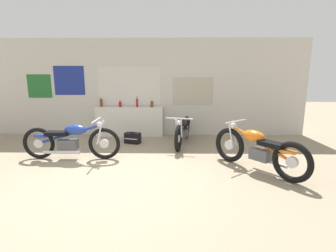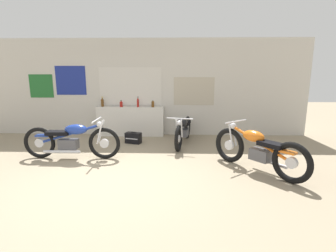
{
  "view_description": "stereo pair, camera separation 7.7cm",
  "coord_description": "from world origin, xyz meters",
  "px_view_note": "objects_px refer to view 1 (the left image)",
  "views": [
    {
      "loc": [
        1.12,
        -4.23,
        1.9
      ],
      "look_at": [
        1.01,
        1.41,
        0.7
      ],
      "focal_mm": 28.0,
      "sensor_mm": 36.0,
      "label": 1
    },
    {
      "loc": [
        1.2,
        -4.23,
        1.9
      ],
      "look_at": [
        1.01,
        1.41,
        0.7
      ],
      "focal_mm": 28.0,
      "sensor_mm": 36.0,
      "label": 2
    }
  ],
  "objects_px": {
    "bottle_right_center": "(152,104)",
    "motorcycle_black": "(183,129)",
    "motorcycle_blue": "(71,140)",
    "hard_case_black": "(133,138)",
    "motorcycle_orange": "(258,149)",
    "bottle_leftmost": "(101,102)",
    "bottle_left_center": "(120,104)",
    "bottle_center": "(137,102)"
  },
  "relations": [
    {
      "from": "motorcycle_orange",
      "to": "hard_case_black",
      "type": "relative_size",
      "value": 3.71
    },
    {
      "from": "bottle_center",
      "to": "motorcycle_black",
      "type": "height_order",
      "value": "bottle_center"
    },
    {
      "from": "bottle_leftmost",
      "to": "bottle_right_center",
      "type": "relative_size",
      "value": 1.32
    },
    {
      "from": "bottle_right_center",
      "to": "motorcycle_orange",
      "type": "height_order",
      "value": "bottle_right_center"
    },
    {
      "from": "bottle_center",
      "to": "hard_case_black",
      "type": "height_order",
      "value": "bottle_center"
    },
    {
      "from": "bottle_left_center",
      "to": "motorcycle_black",
      "type": "distance_m",
      "value": 2.05
    },
    {
      "from": "motorcycle_blue",
      "to": "hard_case_black",
      "type": "bearing_deg",
      "value": 48.29
    },
    {
      "from": "motorcycle_orange",
      "to": "hard_case_black",
      "type": "height_order",
      "value": "motorcycle_orange"
    },
    {
      "from": "bottle_leftmost",
      "to": "motorcycle_orange",
      "type": "height_order",
      "value": "bottle_leftmost"
    },
    {
      "from": "bottle_right_center",
      "to": "bottle_center",
      "type": "bearing_deg",
      "value": 178.39
    },
    {
      "from": "bottle_right_center",
      "to": "motorcycle_orange",
      "type": "bearing_deg",
      "value": -50.22
    },
    {
      "from": "bottle_left_center",
      "to": "bottle_right_center",
      "type": "relative_size",
      "value": 0.88
    },
    {
      "from": "bottle_leftmost",
      "to": "hard_case_black",
      "type": "height_order",
      "value": "bottle_leftmost"
    },
    {
      "from": "bottle_right_center",
      "to": "hard_case_black",
      "type": "height_order",
      "value": "bottle_right_center"
    },
    {
      "from": "bottle_center",
      "to": "bottle_right_center",
      "type": "height_order",
      "value": "bottle_center"
    },
    {
      "from": "motorcycle_orange",
      "to": "motorcycle_blue",
      "type": "bearing_deg",
      "value": 170.84
    },
    {
      "from": "bottle_center",
      "to": "motorcycle_orange",
      "type": "height_order",
      "value": "bottle_center"
    },
    {
      "from": "bottle_leftmost",
      "to": "motorcycle_orange",
      "type": "distance_m",
      "value": 4.64
    },
    {
      "from": "motorcycle_orange",
      "to": "bottle_right_center",
      "type": "bearing_deg",
      "value": 129.78
    },
    {
      "from": "bottle_leftmost",
      "to": "bottle_right_center",
      "type": "bearing_deg",
      "value": -2.21
    },
    {
      "from": "bottle_left_center",
      "to": "motorcycle_blue",
      "type": "bearing_deg",
      "value": -108.01
    },
    {
      "from": "motorcycle_blue",
      "to": "motorcycle_black",
      "type": "bearing_deg",
      "value": 26.61
    },
    {
      "from": "motorcycle_orange",
      "to": "bottle_leftmost",
      "type": "bearing_deg",
      "value": 143.63
    },
    {
      "from": "bottle_center",
      "to": "hard_case_black",
      "type": "bearing_deg",
      "value": -91.99
    },
    {
      "from": "motorcycle_black",
      "to": "motorcycle_blue",
      "type": "distance_m",
      "value": 2.75
    },
    {
      "from": "motorcycle_orange",
      "to": "bottle_left_center",
      "type": "bearing_deg",
      "value": 139.49
    },
    {
      "from": "bottle_left_center",
      "to": "motorcycle_black",
      "type": "height_order",
      "value": "bottle_left_center"
    },
    {
      "from": "bottle_leftmost",
      "to": "bottle_center",
      "type": "relative_size",
      "value": 0.96
    },
    {
      "from": "motorcycle_blue",
      "to": "motorcycle_orange",
      "type": "height_order",
      "value": "motorcycle_orange"
    },
    {
      "from": "bottle_leftmost",
      "to": "motorcycle_blue",
      "type": "xyz_separation_m",
      "value": [
        -0.11,
        -2.12,
        -0.56
      ]
    },
    {
      "from": "bottle_left_center",
      "to": "motorcycle_black",
      "type": "relative_size",
      "value": 0.1
    },
    {
      "from": "bottle_right_center",
      "to": "motorcycle_black",
      "type": "distance_m",
      "value": 1.32
    },
    {
      "from": "bottle_leftmost",
      "to": "hard_case_black",
      "type": "bearing_deg",
      "value": -39.39
    },
    {
      "from": "hard_case_black",
      "to": "bottle_center",
      "type": "bearing_deg",
      "value": 88.01
    },
    {
      "from": "bottle_left_center",
      "to": "bottle_right_center",
      "type": "distance_m",
      "value": 0.92
    },
    {
      "from": "bottle_leftmost",
      "to": "bottle_center",
      "type": "bearing_deg",
      "value": -2.46
    },
    {
      "from": "bottle_leftmost",
      "to": "bottle_left_center",
      "type": "bearing_deg",
      "value": -4.21
    },
    {
      "from": "motorcycle_blue",
      "to": "hard_case_black",
      "type": "relative_size",
      "value": 4.71
    },
    {
      "from": "bottle_leftmost",
      "to": "motorcycle_blue",
      "type": "relative_size",
      "value": 0.14
    },
    {
      "from": "motorcycle_black",
      "to": "motorcycle_orange",
      "type": "distance_m",
      "value": 2.3
    },
    {
      "from": "bottle_right_center",
      "to": "motorcycle_orange",
      "type": "xyz_separation_m",
      "value": [
        2.23,
        -2.67,
        -0.53
      ]
    },
    {
      "from": "bottle_center",
      "to": "bottle_right_center",
      "type": "bearing_deg",
      "value": -1.61
    }
  ]
}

